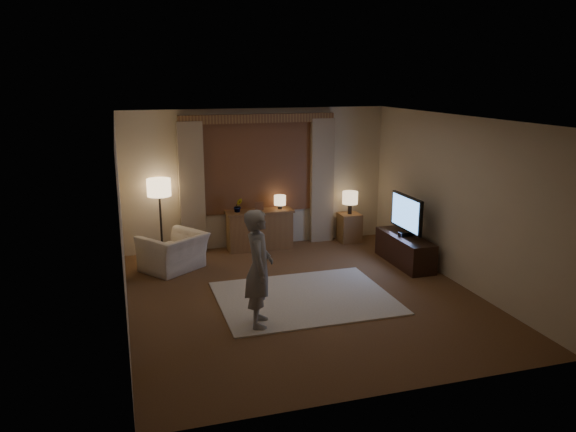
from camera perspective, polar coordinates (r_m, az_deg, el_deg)
name	(u,v)px	position (r m, az deg, el deg)	size (l,w,h in m)	color
room	(293,201)	(8.45, 0.55, 1.49)	(5.04, 5.54, 2.64)	brown
rug	(304,298)	(8.31, 1.68, -8.30)	(2.50, 2.00, 0.02)	beige
sideboard	(260,231)	(10.54, -2.91, -1.49)	(1.20, 0.40, 0.70)	brown
picture_frame	(259,207)	(10.43, -2.94, 0.89)	(0.16, 0.02, 0.20)	brown
plant	(238,206)	(10.34, -5.09, 1.02)	(0.17, 0.13, 0.30)	#999999
table_lamp_sideboard	(280,201)	(10.51, -0.83, 1.56)	(0.22, 0.22, 0.30)	black
floor_lamp	(159,192)	(10.08, -12.96, 2.41)	(0.42, 0.42, 1.43)	black
armchair	(173,252)	(9.59, -11.56, -3.61)	(0.95, 0.83, 0.62)	beige
side_table	(349,228)	(11.07, 6.24, -1.18)	(0.40, 0.40, 0.56)	brown
table_lamp_side	(350,198)	(10.93, 6.33, 1.80)	(0.30, 0.30, 0.44)	black
tv_stand	(405,250)	(9.92, 11.77, -3.39)	(0.45, 1.40, 0.50)	black
tv	(407,214)	(9.75, 11.95, 0.21)	(0.24, 0.98, 0.71)	black
person	(259,268)	(7.19, -2.98, -5.32)	(0.56, 0.37, 1.54)	gray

